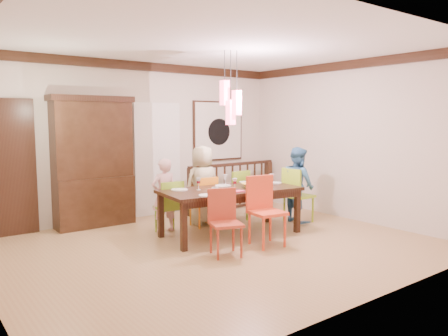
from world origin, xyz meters
TOP-DOWN VIEW (x-y plane):
  - floor at (0.00, 0.00)m, footprint 6.00×6.00m
  - ceiling at (0.00, 0.00)m, footprint 6.00×6.00m
  - wall_back at (0.00, 2.50)m, footprint 6.00×0.00m
  - wall_right at (3.00, 0.00)m, footprint 0.00×5.00m
  - crown_molding at (0.00, 0.00)m, footprint 6.00×5.00m
  - panel_door at (-2.40, 2.45)m, footprint 1.04×0.07m
  - white_doorway at (0.35, 2.46)m, footprint 0.97×0.05m
  - painting at (1.80, 2.46)m, footprint 1.25×0.06m
  - pendant_cluster at (0.54, 0.40)m, footprint 0.27×0.21m
  - dining_table at (0.53, 0.40)m, footprint 2.30×1.24m
  - chair_far_left at (-0.20, 1.08)m, footprint 0.43×0.43m
  - chair_far_mid at (0.50, 1.13)m, footprint 0.42×0.42m
  - chair_far_right at (1.21, 1.16)m, footprint 0.44×0.44m
  - chair_near_left at (-0.17, -0.42)m, footprint 0.51×0.51m
  - chair_near_mid at (0.59, -0.41)m, footprint 0.52×0.52m
  - chair_end_right at (2.06, 0.36)m, footprint 0.45×0.45m
  - china_hutch at (-0.99, 2.30)m, footprint 1.42×0.46m
  - balustrade at (1.79, 1.95)m, footprint 2.17×0.16m
  - person_far_left at (-0.21, 1.21)m, footprint 0.45×0.30m
  - person_far_mid at (0.58, 1.26)m, footprint 0.70×0.48m
  - person_end_right at (2.05, 0.38)m, footprint 0.65×0.76m
  - serving_bowl at (0.84, 0.24)m, footprint 0.39×0.39m
  - small_bowl at (0.35, 0.38)m, footprint 0.25×0.25m
  - cup_left at (0.08, 0.18)m, footprint 0.12×0.12m
  - cup_right at (1.22, 0.47)m, footprint 0.11×0.11m
  - plate_far_left at (-0.20, 0.74)m, footprint 0.26×0.26m
  - plate_far_mid at (0.60, 0.67)m, footprint 0.26×0.26m
  - plate_far_right at (1.16, 0.74)m, footprint 0.26×0.26m
  - plate_near_left at (-0.14, 0.06)m, footprint 0.26×0.26m
  - plate_near_mid at (0.89, 0.05)m, footprint 0.26×0.26m
  - plate_end_right at (1.48, 0.39)m, footprint 0.26×0.26m
  - wine_glass_a at (0.05, 0.58)m, footprint 0.08×0.08m
  - wine_glass_b at (0.62, 0.65)m, footprint 0.08×0.08m
  - wine_glass_c at (0.47, 0.20)m, footprint 0.08×0.08m
  - wine_glass_d at (1.31, 0.27)m, footprint 0.08×0.08m
  - napkin at (0.43, 0.08)m, footprint 0.18×0.14m

SIDE VIEW (x-z plane):
  - floor at x=0.00m, z-range 0.00..0.00m
  - chair_far_left at x=-0.20m, z-range 0.06..0.92m
  - chair_far_mid at x=0.50m, z-range 0.06..0.93m
  - balustrade at x=1.79m, z-range 0.02..0.98m
  - chair_near_left at x=-0.17m, z-range 0.07..0.96m
  - chair_far_right at x=1.21m, z-range 0.07..0.99m
  - chair_end_right at x=2.06m, z-range 0.07..1.05m
  - chair_near_mid at x=0.59m, z-range 0.07..1.09m
  - person_far_left at x=-0.21m, z-range 0.00..1.21m
  - dining_table at x=0.53m, z-range 0.30..1.05m
  - person_end_right at x=2.05m, z-range 0.00..1.36m
  - person_far_mid at x=0.58m, z-range 0.00..1.39m
  - plate_far_left at x=-0.20m, z-range 0.75..0.76m
  - plate_far_mid at x=0.60m, z-range 0.75..0.76m
  - plate_far_right at x=1.16m, z-range 0.75..0.76m
  - plate_near_left at x=-0.14m, z-range 0.75..0.76m
  - plate_near_mid at x=0.89m, z-range 0.75..0.76m
  - plate_end_right at x=1.48m, z-range 0.75..0.76m
  - napkin at x=0.43m, z-range 0.75..0.76m
  - small_bowl at x=0.35m, z-range 0.75..0.82m
  - serving_bowl at x=0.84m, z-range 0.75..0.83m
  - cup_right at x=1.22m, z-range 0.75..0.84m
  - cup_left at x=0.08m, z-range 0.75..0.84m
  - wine_glass_a at x=0.05m, z-range 0.75..0.94m
  - wine_glass_b at x=0.62m, z-range 0.75..0.94m
  - wine_glass_c at x=0.47m, z-range 0.75..0.94m
  - wine_glass_d at x=1.31m, z-range 0.75..0.94m
  - panel_door at x=-2.40m, z-range -0.07..2.17m
  - white_doorway at x=0.35m, z-range -0.06..2.16m
  - china_hutch at x=-0.99m, z-range 0.00..2.24m
  - wall_back at x=0.00m, z-range -1.55..4.45m
  - wall_right at x=3.00m, z-range -1.05..3.95m
  - painting at x=1.80m, z-range 0.97..2.22m
  - pendant_cluster at x=0.54m, z-range 1.54..2.68m
  - crown_molding at x=0.00m, z-range 2.74..2.90m
  - ceiling at x=0.00m, z-range 2.90..2.90m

